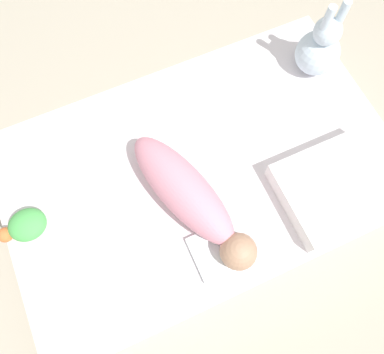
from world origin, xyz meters
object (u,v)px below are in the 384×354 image
at_px(swaddled_baby, 190,197).
at_px(turtle_plush, 25,226).
at_px(pillow, 335,188).
at_px(bunny_plush, 319,48).

bearing_deg(swaddled_baby, turtle_plush, -121.48).
xyz_separation_m(pillow, turtle_plush, (1.08, -0.33, -0.00)).
bearing_deg(turtle_plush, pillow, 163.15).
distance_m(swaddled_baby, turtle_plush, 0.59).
height_order(swaddled_baby, bunny_plush, bunny_plush).
xyz_separation_m(bunny_plush, turtle_plush, (1.29, 0.19, -0.07)).
relative_size(swaddled_baby, turtle_plush, 3.44).
bearing_deg(bunny_plush, pillow, 67.49).
height_order(pillow, bunny_plush, bunny_plush).
height_order(bunny_plush, turtle_plush, bunny_plush).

